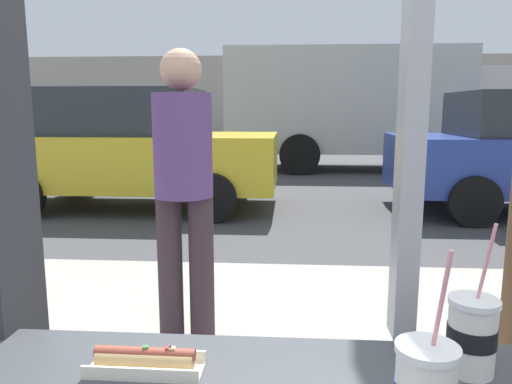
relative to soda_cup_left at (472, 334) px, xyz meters
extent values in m
plane|color=#424244|center=(-0.10, 8.08, -1.01)|extent=(60.00, 60.00, 0.00)
cube|color=#9E998E|center=(-0.10, 1.68, -0.94)|extent=(16.00, 2.80, 0.13)
cube|color=#2A2C30|center=(-0.10, 0.11, -0.09)|extent=(1.86, 0.02, 0.02)
cube|color=#9E9EA3|center=(-0.10, 0.16, 0.61)|extent=(0.05, 0.08, 1.39)
cube|color=#A89E8E|center=(-0.10, 24.00, 1.00)|extent=(28.00, 1.20, 4.01)
cylinder|color=white|center=(0.00, 0.00, -0.01)|extent=(0.09, 0.09, 0.14)
cylinder|color=black|center=(0.00, 0.00, 0.00)|extent=(0.10, 0.10, 0.04)
cylinder|color=black|center=(0.00, 0.00, 0.06)|extent=(0.08, 0.08, 0.01)
cylinder|color=white|center=(0.00, 0.00, 0.07)|extent=(0.10, 0.10, 0.01)
cylinder|color=pink|center=(0.01, -0.01, 0.13)|extent=(0.02, 0.04, 0.20)
cylinder|color=black|center=(-0.15, -0.23, 0.07)|extent=(0.08, 0.08, 0.01)
cylinder|color=white|center=(-0.15, -0.23, 0.08)|extent=(0.10, 0.10, 0.01)
cylinder|color=pink|center=(-0.14, -0.24, 0.15)|extent=(0.02, 0.04, 0.20)
cube|color=beige|center=(-0.65, -0.04, -0.08)|extent=(0.23, 0.08, 0.01)
cube|color=beige|center=(-0.65, -0.08, -0.07)|extent=(0.23, 0.01, 0.03)
cube|color=beige|center=(-0.65, -0.01, -0.07)|extent=(0.23, 0.01, 0.03)
cylinder|color=tan|center=(-0.65, -0.04, -0.05)|extent=(0.20, 0.04, 0.04)
cylinder|color=brown|center=(-0.65, -0.04, -0.04)|extent=(0.20, 0.03, 0.03)
cube|color=beige|center=(-0.59, -0.04, -0.03)|extent=(0.01, 0.01, 0.01)
cube|color=red|center=(-0.60, -0.04, -0.03)|extent=(0.01, 0.01, 0.01)
cube|color=#337A2D|center=(-0.65, -0.04, -0.03)|extent=(0.01, 0.01, 0.01)
cube|color=gold|center=(-2.63, 6.02, -0.31)|extent=(4.13, 1.74, 0.76)
cube|color=#282D33|center=(-2.78, 6.02, 0.40)|extent=(2.15, 1.53, 0.65)
cylinder|color=black|center=(-1.35, 6.89, -0.69)|extent=(0.64, 0.18, 0.64)
cylinder|color=black|center=(-1.35, 5.15, -0.69)|extent=(0.64, 0.18, 0.64)
cylinder|color=black|center=(-3.91, 6.89, -0.69)|extent=(0.64, 0.18, 0.64)
cylinder|color=black|center=(-3.91, 5.15, -0.69)|extent=(0.64, 0.18, 0.64)
cylinder|color=black|center=(1.91, 6.91, -0.69)|extent=(0.64, 0.18, 0.64)
cylinder|color=black|center=(1.91, 5.14, -0.69)|extent=(0.64, 0.18, 0.64)
cube|color=beige|center=(0.89, 10.94, 0.62)|extent=(5.45, 2.20, 2.35)
cube|color=beige|center=(4.41, 10.94, 0.39)|extent=(1.90, 2.10, 1.90)
cylinder|color=black|center=(4.41, 11.99, -0.56)|extent=(0.90, 0.24, 0.90)
cylinder|color=black|center=(4.41, 9.89, -0.56)|extent=(0.90, 0.24, 0.90)
cylinder|color=black|center=(-0.15, 12.04, -0.56)|extent=(0.90, 0.24, 0.90)
cylinder|color=black|center=(-0.15, 9.84, -0.56)|extent=(0.90, 0.24, 0.90)
cylinder|color=#3A2A31|center=(-1.03, 1.67, -0.45)|extent=(0.14, 0.14, 0.84)
cylinder|color=#3A2A31|center=(-0.85, 1.67, -0.45)|extent=(0.14, 0.14, 0.84)
cylinder|color=#5B3B75|center=(-0.94, 1.67, 0.25)|extent=(0.32, 0.32, 0.56)
sphere|color=tan|center=(-0.94, 1.67, 0.65)|extent=(0.22, 0.22, 0.22)
camera|label=1|loc=(-0.36, -0.93, 0.44)|focal=34.17mm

